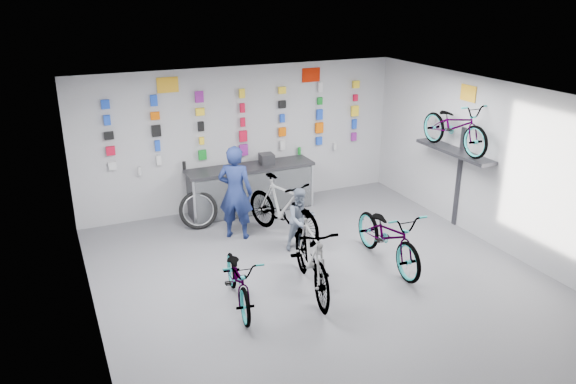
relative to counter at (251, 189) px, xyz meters
name	(u,v)px	position (x,y,z in m)	size (l,w,h in m)	color
floor	(330,287)	(0.00, -3.54, -0.49)	(8.00, 8.00, 0.00)	#55555A
ceiling	(335,101)	(0.00, -3.54, 2.51)	(8.00, 8.00, 0.00)	white
wall_back	(242,138)	(0.00, 0.46, 1.01)	(7.00, 7.00, 0.00)	#BCBCBF
wall_front	(545,347)	(0.00, -7.54, 1.01)	(7.00, 7.00, 0.00)	#BCBCBF
wall_left	(89,241)	(-3.50, -3.54, 1.01)	(8.00, 8.00, 0.00)	#BCBCBF
wall_right	(509,170)	(3.50, -3.54, 1.01)	(8.00, 8.00, 0.00)	#BCBCBF
counter	(251,189)	(0.00, 0.00, 0.00)	(2.70, 0.66, 1.00)	black
merch_wall	(242,125)	(-0.01, 0.39, 1.30)	(5.57, 0.08, 1.56)	silver
wall_bracket	(455,155)	(3.33, -2.34, 0.98)	(0.39, 1.90, 2.00)	#333338
sign_left	(168,85)	(-1.50, 0.44, 2.23)	(0.42, 0.02, 0.30)	gold
sign_right	(311,75)	(1.60, 0.44, 2.23)	(0.42, 0.02, 0.30)	#B81A02
sign_side	(468,93)	(3.48, -2.34, 2.16)	(0.02, 0.40, 0.30)	gold
bike_left	(238,278)	(-1.49, -3.43, -0.04)	(0.59, 1.68, 0.88)	gray
bike_center	(311,256)	(-0.32, -3.50, 0.12)	(0.57, 2.03, 1.22)	gray
bike_right	(388,235)	(1.29, -3.22, 0.05)	(0.71, 2.03, 1.06)	gray
bike_service	(283,208)	(0.09, -1.46, 0.11)	(0.56, 1.98, 1.19)	gray
bike_wall	(455,126)	(3.25, -2.34, 1.57)	(0.63, 1.80, 0.95)	gray
clerk	(235,193)	(-0.72, -1.11, 0.42)	(0.66, 0.43, 1.81)	navy
customer	(301,219)	(0.18, -2.07, 0.09)	(0.56, 0.44, 1.16)	slate
spare_wheel	(198,210)	(-1.25, -0.37, -0.13)	(0.79, 0.40, 0.75)	black
register	(267,159)	(0.37, 0.01, 0.62)	(0.28, 0.30, 0.22)	black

